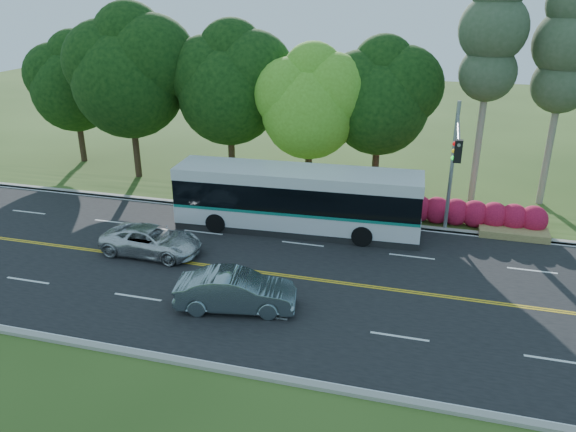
% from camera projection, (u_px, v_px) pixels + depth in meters
% --- Properties ---
extents(ground, '(120.00, 120.00, 0.00)m').
position_uv_depth(ground, '(295.00, 277.00, 25.52)').
color(ground, '#2E4717').
rests_on(ground, ground).
extents(road, '(60.00, 14.00, 0.02)m').
position_uv_depth(road, '(295.00, 277.00, 25.52)').
color(road, black).
rests_on(road, ground).
extents(curb_north, '(60.00, 0.30, 0.15)m').
position_uv_depth(curb_north, '(327.00, 218.00, 31.87)').
color(curb_north, '#9D998E').
rests_on(curb_north, ground).
extents(curb_south, '(60.00, 0.30, 0.15)m').
position_uv_depth(curb_south, '(242.00, 373.00, 19.12)').
color(curb_south, '#9D998E').
rests_on(curb_south, ground).
extents(grass_verge, '(60.00, 4.00, 0.10)m').
position_uv_depth(grass_verge, '(333.00, 206.00, 33.53)').
color(grass_verge, '#2E4717').
rests_on(grass_verge, ground).
extents(lane_markings, '(57.60, 13.82, 0.00)m').
position_uv_depth(lane_markings, '(293.00, 276.00, 25.54)').
color(lane_markings, gold).
rests_on(lane_markings, road).
extents(tree_row, '(44.70, 9.10, 13.84)m').
position_uv_depth(tree_row, '(265.00, 82.00, 35.03)').
color(tree_row, black).
rests_on(tree_row, ground).
extents(bougainvillea_hedge, '(9.50, 2.25, 1.50)m').
position_uv_depth(bougainvillea_hedge, '(459.00, 213.00, 30.77)').
color(bougainvillea_hedge, maroon).
rests_on(bougainvillea_hedge, ground).
extents(traffic_signal, '(0.42, 6.10, 7.00)m').
position_uv_depth(traffic_signal, '(454.00, 156.00, 26.98)').
color(traffic_signal, gray).
rests_on(traffic_signal, ground).
extents(transit_bus, '(13.09, 3.42, 3.40)m').
position_uv_depth(transit_bus, '(297.00, 200.00, 29.83)').
color(transit_bus, silver).
rests_on(transit_bus, road).
extents(sedan, '(5.11, 2.59, 1.61)m').
position_uv_depth(sedan, '(236.00, 291.00, 22.74)').
color(sedan, slate).
rests_on(sedan, road).
extents(suv, '(5.00, 2.39, 1.38)m').
position_uv_depth(suv, '(152.00, 241.00, 27.50)').
color(suv, silver).
rests_on(suv, road).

